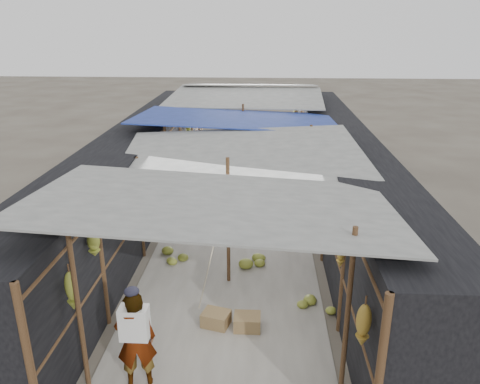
% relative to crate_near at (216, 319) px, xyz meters
% --- Properties ---
extents(aisle_slab, '(3.60, 16.00, 0.02)m').
position_rel_crate_near_xyz_m(aisle_slab, '(0.11, 4.99, -0.13)').
color(aisle_slab, '#9E998E').
rests_on(aisle_slab, ground).
extents(stall_left, '(1.40, 15.00, 2.30)m').
position_rel_crate_near_xyz_m(stall_left, '(-2.59, 4.99, 1.01)').
color(stall_left, black).
rests_on(stall_left, ground).
extents(stall_right, '(1.40, 15.00, 2.30)m').
position_rel_crate_near_xyz_m(stall_right, '(2.81, 4.99, 1.01)').
color(stall_right, black).
rests_on(stall_right, ground).
extents(crate_near, '(0.53, 0.47, 0.27)m').
position_rel_crate_near_xyz_m(crate_near, '(0.00, 0.00, 0.00)').
color(crate_near, olive).
rests_on(crate_near, ground).
extents(crate_mid, '(0.45, 0.36, 0.27)m').
position_rel_crate_near_xyz_m(crate_mid, '(0.54, -0.07, 0.00)').
color(crate_mid, olive).
rests_on(crate_mid, ground).
extents(crate_back, '(0.51, 0.43, 0.31)m').
position_rel_crate_near_xyz_m(crate_back, '(-0.84, 9.95, 0.02)').
color(crate_back, olive).
rests_on(crate_back, ground).
extents(black_basin, '(0.64, 0.64, 0.19)m').
position_rel_crate_near_xyz_m(black_basin, '(1.22, 7.87, -0.04)').
color(black_basin, black).
rests_on(black_basin, ground).
extents(vendor_elderly, '(0.63, 0.48, 1.53)m').
position_rel_crate_near_xyz_m(vendor_elderly, '(-0.97, -1.42, 0.63)').
color(vendor_elderly, silver).
rests_on(vendor_elderly, ground).
extents(shopper_blue, '(0.84, 0.68, 1.64)m').
position_rel_crate_near_xyz_m(shopper_blue, '(-0.21, 5.02, 0.68)').
color(shopper_blue, '#1F509B').
rests_on(shopper_blue, ground).
extents(vendor_seated, '(0.35, 0.53, 0.78)m').
position_rel_crate_near_xyz_m(vendor_seated, '(1.81, 9.18, 0.25)').
color(vendor_seated, '#46423C').
rests_on(vendor_seated, ground).
extents(market_canopy, '(5.62, 15.20, 2.77)m').
position_rel_crate_near_xyz_m(market_canopy, '(0.14, 5.32, 2.27)').
color(market_canopy, brown).
rests_on(market_canopy, ground).
extents(hanging_bananas, '(3.96, 14.03, 0.80)m').
position_rel_crate_near_xyz_m(hanging_bananas, '(0.15, 4.84, 1.51)').
color(hanging_bananas, olive).
rests_on(hanging_bananas, ground).
extents(floor_bananas, '(4.05, 9.51, 0.33)m').
position_rel_crate_near_xyz_m(floor_bananas, '(0.38, 5.21, 0.01)').
color(floor_bananas, olive).
rests_on(floor_bananas, ground).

